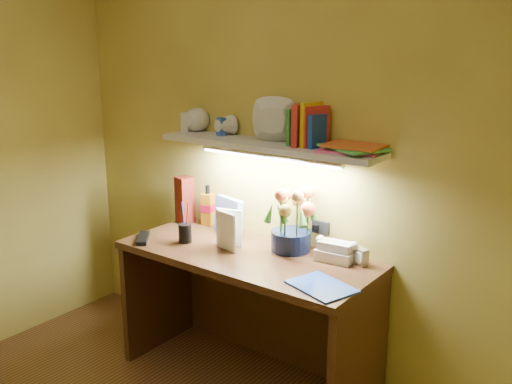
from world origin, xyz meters
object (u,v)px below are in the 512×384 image
Objects in this scene: telephone at (337,249)px; desk_clock at (360,256)px; desk at (247,317)px; whisky_bottle at (208,205)px; flower_bouquet at (291,217)px.

telephone is 0.13m from desk_clock.
desk is 5.66× the size of whisky_bottle.
flower_bouquet is at bearing 179.05° from telephone.
telephone reaches higher than desk_clock.
desk_clock is (0.13, 0.02, -0.02)m from telephone.
desk is 3.73× the size of flower_bouquet.
desk_clock is at bearing -1.95° from whisky_bottle.
whisky_bottle is (-0.49, 0.25, 0.50)m from desk.
flower_bouquet reaches higher than whisky_bottle.
desk is 0.64m from telephone.
desk_clock is at bearing 2.26° from telephone.
flower_bouquet reaches higher than desk.
desk_clock is 1.05m from whisky_bottle.
flower_bouquet is at bearing 45.86° from desk.
telephone is at bearing -147.86° from desk_clock.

